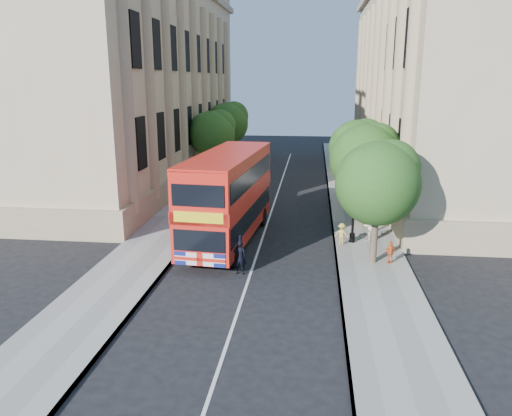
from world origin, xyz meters
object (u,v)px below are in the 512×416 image
(double_decker_bus, at_px, (228,194))
(police_constable, at_px, (240,257))
(lamp_post, at_px, (354,200))
(woman_pedestrian, at_px, (369,226))
(box_van, at_px, (234,192))

(double_decker_bus, relative_size, police_constable, 6.45)
(lamp_post, relative_size, woman_pedestrian, 2.97)
(lamp_post, relative_size, police_constable, 3.11)
(lamp_post, height_order, double_decker_bus, lamp_post)
(lamp_post, height_order, woman_pedestrian, lamp_post)
(box_van, relative_size, woman_pedestrian, 2.60)
(box_van, bearing_deg, police_constable, -77.47)
(double_decker_bus, bearing_deg, box_van, 101.46)
(box_van, height_order, woman_pedestrian, box_van)
(lamp_post, bearing_deg, police_constable, -137.66)
(box_van, bearing_deg, lamp_post, -38.85)
(lamp_post, bearing_deg, woman_pedestrian, 20.08)
(box_van, xyz_separation_m, woman_pedestrian, (8.50, -6.29, -0.25))
(double_decker_bus, bearing_deg, police_constable, -69.40)
(box_van, xyz_separation_m, police_constable, (2.11, -11.62, -0.41))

